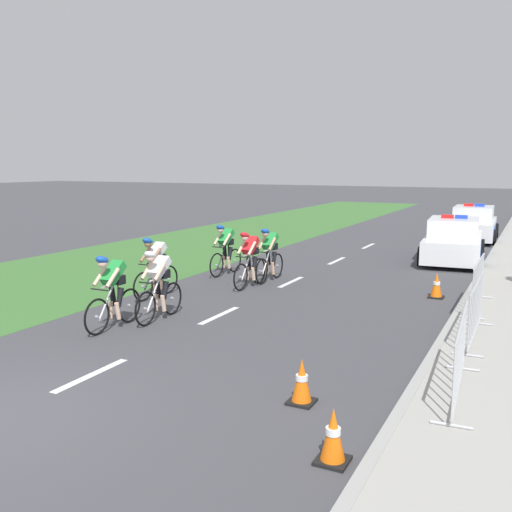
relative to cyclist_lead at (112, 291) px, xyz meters
name	(u,v)px	position (x,y,z in m)	size (l,w,h in m)	color
kerb_edge	(483,269)	(6.08, 9.96, -0.72)	(0.16, 60.00, 0.13)	#9E9E99
grass_verge	(181,248)	(-5.07, 9.96, -0.78)	(7.00, 60.00, 0.01)	#3D7033
lane_markings_centre	(260,297)	(1.39, 3.83, -0.78)	(0.14, 21.60, 0.01)	white
cyclist_lead	(112,291)	(0.00, 0.00, 0.00)	(0.42, 1.72, 1.56)	black
cyclist_second	(158,284)	(0.44, 0.93, 0.00)	(0.42, 1.72, 1.56)	black
cyclist_third	(155,266)	(-0.89, 2.63, 0.00)	(0.43, 1.72, 1.56)	black
cyclist_fourth	(250,259)	(0.67, 4.70, 0.00)	(0.42, 1.72, 1.56)	black
cyclist_fifth	(269,254)	(0.79, 5.68, 0.00)	(0.42, 1.72, 1.56)	black
cyclist_sixth	(225,249)	(-0.79, 5.96, 0.00)	(0.43, 1.72, 1.56)	black
police_car_nearest	(453,242)	(4.95, 11.50, -0.11)	(2.27, 4.53, 1.59)	white
police_car_second	(473,225)	(4.95, 17.68, -0.11)	(2.13, 4.47, 1.59)	silver
crowd_barrier_front	(460,358)	(6.68, -0.71, -0.14)	(0.63, 2.32, 1.07)	#B7BABF
crowd_barrier_middle	(476,311)	(6.61, 2.12, -0.14)	(0.51, 2.32, 1.07)	#B7BABF
crowd_barrier_rear	(478,284)	(6.40, 4.61, -0.14)	(0.51, 2.32, 1.07)	#B7BABF
traffic_cone_near	(437,286)	(5.36, 5.68, -0.48)	(0.36, 0.36, 0.64)	black
traffic_cone_mid	(333,436)	(5.66, -3.01, -0.48)	(0.36, 0.36, 0.64)	black
traffic_cone_far	(302,382)	(4.75, -1.68, -0.48)	(0.36, 0.36, 0.64)	black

